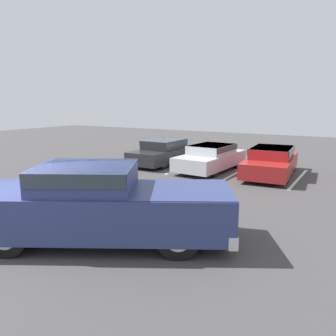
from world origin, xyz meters
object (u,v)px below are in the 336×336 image
(parked_sedan_b, at_px, (211,157))
(parked_sedan_a, at_px, (164,151))
(parked_sedan_c, at_px, (271,161))
(traffic_cone, at_px, (79,178))
(pickup_truck, at_px, (101,203))

(parked_sedan_b, bearing_deg, parked_sedan_a, -92.66)
(parked_sedan_c, bearing_deg, traffic_cone, -49.74)
(parked_sedan_c, xyz_separation_m, traffic_cone, (-5.87, -5.87, -0.35))
(pickup_truck, bearing_deg, parked_sedan_a, 84.06)
(pickup_truck, xyz_separation_m, parked_sedan_a, (-4.01, 9.25, -0.24))
(pickup_truck, relative_size, parked_sedan_b, 1.40)
(parked_sedan_b, bearing_deg, pickup_truck, 10.78)
(parked_sedan_a, distance_m, parked_sedan_c, 5.62)
(parked_sedan_a, bearing_deg, pickup_truck, 23.75)
(pickup_truck, xyz_separation_m, parked_sedan_b, (-1.15, 8.95, -0.26))
(parked_sedan_a, height_order, traffic_cone, parked_sedan_a)
(pickup_truck, relative_size, parked_sedan_c, 1.31)
(traffic_cone, bearing_deg, parked_sedan_c, 45.01)
(parked_sedan_b, distance_m, parked_sedan_c, 2.78)
(parked_sedan_b, xyz_separation_m, parked_sedan_c, (2.76, 0.31, 0.01))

